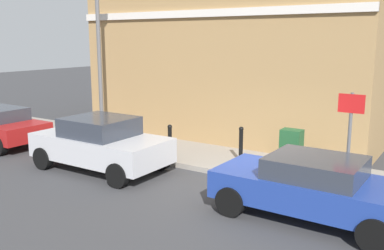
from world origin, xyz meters
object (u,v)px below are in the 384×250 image
Objects in this scene: car_silver at (101,143)px; street_sign at (350,126)px; bollard_far_kerb at (170,140)px; lamppost at (99,50)px; car_blue at (312,186)px; utility_cabinet at (291,152)px; bollard_near_cabinet at (241,143)px.

car_silver is 6.63m from street_sign.
lamppost is at bearing 77.71° from bollard_far_kerb.
street_sign reaches higher than car_blue.
street_sign is at bearing -109.48° from utility_cabinet.
lamppost reaches higher than bollard_near_cabinet.
car_silver reaches higher than car_blue.
bollard_far_kerb is at bearing 102.70° from utility_cabinet.
car_blue is 3.82× the size of bollard_near_cabinet.
car_blue is 5.09m from bollard_far_kerb.
car_blue reaches higher than bollard_near_cabinet.
street_sign is at bearing -164.38° from car_silver.
car_blue is 1.73× the size of street_sign.
car_silver is 2.02m from bollard_far_kerb.
lamppost is at bearing -15.47° from car_blue.
car_silver is 4.01m from bollard_near_cabinet.
lamppost is at bearing 91.10° from bollard_near_cabinet.
street_sign is at bearing -101.93° from bollard_near_cabinet.
bollard_far_kerb is at bearing -129.06° from car_silver.
street_sign is (1.87, -0.24, 0.96)m from car_blue.
bollard_near_cabinet is at bearing 78.07° from street_sign.
car_blue is 3.45× the size of utility_cabinet.
utility_cabinet reaches higher than bollard_far_kerb.
utility_cabinet is at bearing -77.30° from bollard_far_kerb.
bollard_far_kerb is (1.57, -1.27, -0.07)m from car_silver.
bollard_near_cabinet is 2.10m from bollard_far_kerb.
street_sign is at bearing -96.60° from car_blue.
car_silver reaches higher than bollard_near_cabinet.
lamppost is (0.56, 8.60, 1.64)m from street_sign.
bollard_near_cabinet is at bearing -88.90° from lamppost.
car_silver reaches higher than utility_cabinet.
car_blue is at bearing -109.07° from bollard_far_kerb.
bollard_far_kerb is 4.46m from lamppost.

